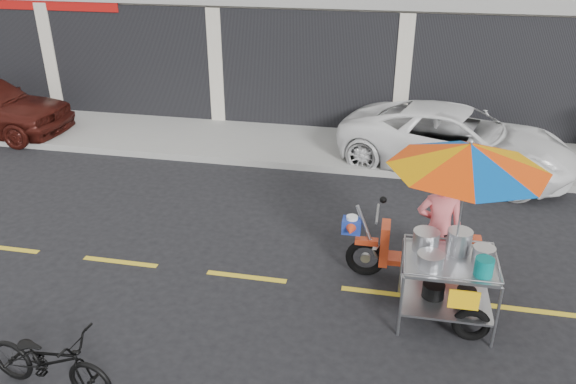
# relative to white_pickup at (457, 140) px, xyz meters

# --- Properties ---
(ground) EXTENTS (90.00, 90.00, 0.00)m
(ground) POSITION_rel_white_pickup_xyz_m (-1.20, -4.70, -0.66)
(ground) COLOR black
(sidewalk) EXTENTS (45.00, 3.00, 0.15)m
(sidewalk) POSITION_rel_white_pickup_xyz_m (-1.20, 0.80, -0.58)
(sidewalk) COLOR gray
(sidewalk) RESTS_ON ground
(centerline) EXTENTS (42.00, 0.10, 0.01)m
(centerline) POSITION_rel_white_pickup_xyz_m (-1.20, -4.70, -0.65)
(centerline) COLOR gold
(centerline) RESTS_ON ground
(white_pickup) EXTENTS (5.15, 3.41, 1.32)m
(white_pickup) POSITION_rel_white_pickup_xyz_m (0.00, 0.00, 0.00)
(white_pickup) COLOR white
(white_pickup) RESTS_ON ground
(near_bicycle) EXTENTS (1.62, 0.73, 0.82)m
(near_bicycle) POSITION_rel_white_pickup_xyz_m (-4.70, -7.24, -0.25)
(near_bicycle) COLOR black
(near_bicycle) RESTS_ON ground
(food_vendor_rig) EXTENTS (2.44, 1.94, 2.47)m
(food_vendor_rig) POSITION_rel_white_pickup_xyz_m (-0.46, -4.75, 0.89)
(food_vendor_rig) COLOR black
(food_vendor_rig) RESTS_ON ground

